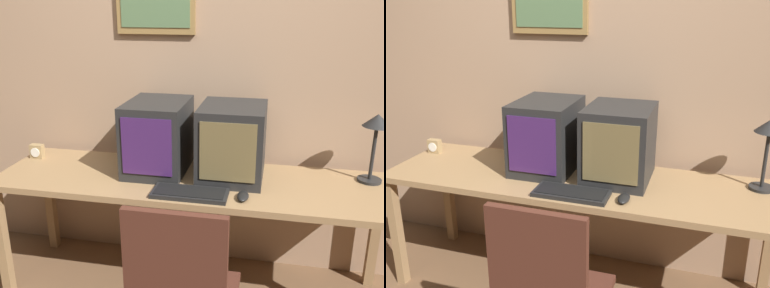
{
  "view_description": "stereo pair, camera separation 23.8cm",
  "coord_description": "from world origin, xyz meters",
  "views": [
    {
      "loc": [
        0.46,
        -1.13,
        1.71
      ],
      "look_at": [
        0.0,
        1.08,
        0.95
      ],
      "focal_mm": 40.0,
      "sensor_mm": 36.0,
      "label": 1
    },
    {
      "loc": [
        0.69,
        -1.07,
        1.71
      ],
      "look_at": [
        0.0,
        1.08,
        0.95
      ],
      "focal_mm": 40.0,
      "sensor_mm": 36.0,
      "label": 2
    }
  ],
  "objects": [
    {
      "name": "mouse_near_keyboard",
      "position": [
        0.31,
        0.88,
        0.76
      ],
      "size": [
        0.06,
        0.12,
        0.03
      ],
      "color": "black",
      "rests_on": "desk"
    },
    {
      "name": "monitor_left",
      "position": [
        -0.22,
        1.17,
        0.95
      ],
      "size": [
        0.34,
        0.45,
        0.42
      ],
      "color": "black",
      "rests_on": "desk"
    },
    {
      "name": "monitor_right",
      "position": [
        0.21,
        1.16,
        0.95
      ],
      "size": [
        0.36,
        0.42,
        0.42
      ],
      "color": "black",
      "rests_on": "desk"
    },
    {
      "name": "wall_back",
      "position": [
        -0.0,
        1.49,
        1.3
      ],
      "size": [
        8.0,
        0.08,
        2.6
      ],
      "color": "tan",
      "rests_on": "ground_plane"
    },
    {
      "name": "desk",
      "position": [
        0.0,
        1.08,
        0.67
      ],
      "size": [
        2.27,
        0.65,
        0.74
      ],
      "color": "#99754C",
      "rests_on": "ground_plane"
    },
    {
      "name": "keyboard_main",
      "position": [
        0.03,
        0.86,
        0.76
      ],
      "size": [
        0.4,
        0.17,
        0.03
      ],
      "color": "black",
      "rests_on": "desk"
    },
    {
      "name": "desk_lamp",
      "position": [
        0.99,
        1.25,
        1.04
      ],
      "size": [
        0.15,
        0.15,
        0.39
      ],
      "color": "black",
      "rests_on": "desk"
    },
    {
      "name": "desk_clock",
      "position": [
        -1.05,
        1.21,
        0.79
      ],
      "size": [
        0.08,
        0.05,
        0.09
      ],
      "color": "#A38456",
      "rests_on": "desk"
    }
  ]
}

